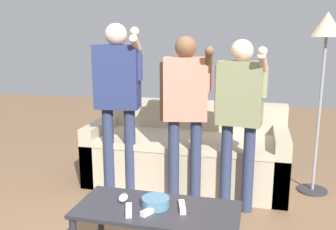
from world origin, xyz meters
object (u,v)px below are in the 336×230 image
(game_remote_wand_near, at_px, (182,207))
(game_remote_wand_spare, at_px, (151,210))
(player_left, at_px, (118,90))
(player_center, at_px, (185,102))
(couch, at_px, (187,154))
(player_right, at_px, (240,106))
(game_remote_nunchuk, at_px, (123,198))
(floor_lamp, at_px, (326,42))
(game_remote_wand_far, at_px, (129,210))
(snack_bowl, at_px, (156,202))
(coffee_table, at_px, (157,217))

(game_remote_wand_near, distance_m, game_remote_wand_spare, 0.20)
(player_left, bearing_deg, player_center, -5.81)
(player_center, distance_m, game_remote_wand_near, 1.12)
(player_left, xyz_separation_m, player_center, (0.64, -0.07, -0.07))
(couch, distance_m, player_right, 0.98)
(game_remote_wand_spare, bearing_deg, game_remote_nunchuk, 154.19)
(couch, relative_size, floor_lamp, 1.16)
(game_remote_wand_near, bearing_deg, game_remote_wand_far, -158.64)
(game_remote_nunchuk, bearing_deg, player_left, 112.72)
(couch, bearing_deg, game_remote_wand_near, -80.11)
(floor_lamp, relative_size, player_center, 1.14)
(couch, distance_m, floor_lamp, 1.69)
(game_remote_wand_spare, bearing_deg, player_center, 90.62)
(floor_lamp, bearing_deg, game_remote_wand_near, -122.40)
(player_center, bearing_deg, couch, 98.61)
(floor_lamp, xyz_separation_m, player_right, (-0.71, -0.56, -0.51))
(snack_bowl, distance_m, game_remote_nunchuk, 0.22)
(game_remote_nunchuk, distance_m, game_remote_wand_spare, 0.24)
(game_remote_wand_far, xyz_separation_m, game_remote_wand_spare, (0.13, 0.03, -0.00))
(coffee_table, bearing_deg, snack_bowl, 129.81)
(snack_bowl, height_order, game_remote_wand_near, snack_bowl)
(game_remote_wand_spare, bearing_deg, floor_lamp, 54.77)
(player_right, distance_m, game_remote_wand_spare, 1.25)
(game_remote_nunchuk, relative_size, player_center, 0.06)
(game_remote_wand_near, xyz_separation_m, game_remote_wand_spare, (-0.17, -0.09, -0.00))
(floor_lamp, distance_m, player_left, 1.92)
(snack_bowl, relative_size, player_center, 0.12)
(couch, xyz_separation_m, game_remote_wand_spare, (0.09, -1.60, 0.17))
(game_remote_wand_far, relative_size, game_remote_wand_spare, 0.99)
(game_remote_nunchuk, distance_m, player_right, 1.26)
(game_remote_nunchuk, relative_size, player_right, 0.06)
(couch, height_order, game_remote_nunchuk, couch)
(couch, height_order, game_remote_wand_near, couch)
(snack_bowl, relative_size, player_right, 0.12)
(player_center, xyz_separation_m, player_right, (0.46, -0.01, -0.02))
(game_remote_wand_spare, bearing_deg, player_left, 119.65)
(player_center, bearing_deg, game_remote_wand_far, -96.12)
(game_remote_wand_near, bearing_deg, player_left, 127.97)
(coffee_table, bearing_deg, game_remote_wand_near, 8.47)
(player_right, bearing_deg, player_left, 175.92)
(couch, bearing_deg, player_right, -44.28)
(couch, distance_m, game_remote_wand_far, 1.64)
(game_remote_nunchuk, bearing_deg, coffee_table, -9.36)
(coffee_table, height_order, game_remote_wand_near, game_remote_wand_near)
(coffee_table, bearing_deg, game_remote_nunchuk, 170.64)
(coffee_table, relative_size, game_remote_wand_far, 6.74)
(couch, xyz_separation_m, game_remote_wand_far, (-0.04, -1.63, 0.17))
(game_remote_nunchuk, bearing_deg, player_right, 55.44)
(player_center, bearing_deg, floor_lamp, 25.23)
(player_center, relative_size, game_remote_wand_far, 9.87)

